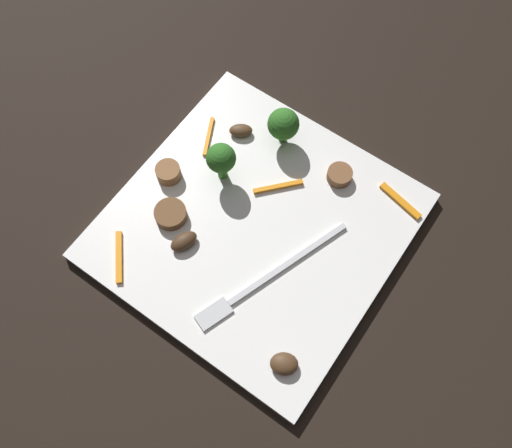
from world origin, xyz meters
TOP-DOWN VIEW (x-y plane):
  - ground_plane at (0.00, 0.00)m, footprint 1.40×1.40m
  - plate at (0.00, 0.00)m, footprint 0.28×0.28m
  - fork at (0.05, 0.04)m, footprint 0.17×0.07m
  - broccoli_floret_0 at (-0.10, -0.04)m, footprint 0.03×0.03m
  - broccoli_floret_1 at (-0.03, -0.06)m, footprint 0.03×0.03m
  - sausage_slice_0 at (-0.10, 0.04)m, footprint 0.04×0.04m
  - sausage_slice_1 at (0.04, -0.08)m, footprint 0.04×0.04m
  - sausage_slice_2 at (0.01, -0.11)m, footprint 0.03×0.03m
  - mushroom_0 at (-0.08, -0.08)m, footprint 0.03×0.03m
  - mushroom_1 at (0.10, 0.10)m, footprint 0.03×0.03m
  - mushroom_2 at (0.06, -0.05)m, footprint 0.03×0.03m
  - pepper_strip_0 at (-0.05, -0.01)m, footprint 0.04×0.04m
  - pepper_strip_1 at (-0.11, 0.11)m, footprint 0.02×0.05m
  - pepper_strip_2 at (-0.06, -0.10)m, footprint 0.05×0.03m
  - pepper_strip_3 at (0.11, -0.09)m, footprint 0.05×0.04m

SIDE VIEW (x-z plane):
  - ground_plane at x=0.00m, z-range 0.00..0.00m
  - plate at x=0.00m, z-range 0.00..0.01m
  - fork at x=0.05m, z-range 0.01..0.02m
  - pepper_strip_2 at x=-0.06m, z-range 0.01..0.02m
  - pepper_strip_1 at x=-0.11m, z-range 0.01..0.02m
  - pepper_strip_3 at x=0.11m, z-range 0.01..0.02m
  - pepper_strip_0 at x=-0.05m, z-range 0.01..0.02m
  - mushroom_0 at x=-0.08m, z-range 0.01..0.02m
  - sausage_slice_0 at x=-0.10m, z-range 0.01..0.02m
  - sausage_slice_1 at x=0.04m, z-range 0.01..0.02m
  - mushroom_2 at x=0.06m, z-range 0.01..0.03m
  - mushroom_1 at x=0.10m, z-range 0.01..0.03m
  - sausage_slice_2 at x=0.01m, z-range 0.01..0.03m
  - broccoli_floret_0 at x=-0.10m, z-range 0.02..0.07m
  - broccoli_floret_1 at x=-0.03m, z-range 0.02..0.07m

